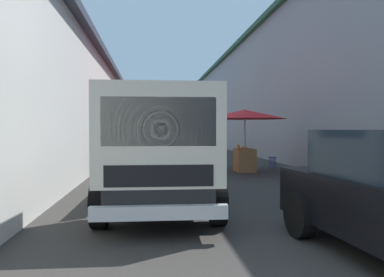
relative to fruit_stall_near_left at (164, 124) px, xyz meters
The scene contains 12 objects.
ground 3.41m from the fruit_stall_near_left, 28.18° to the right, with size 90.00×90.00×0.00m, color #33302D.
building_left_whitewash 7.61m from the fruit_stall_near_left, 49.92° to the left, with size 49.80×7.50×4.48m.
building_right_concrete 10.08m from the fruit_stall_near_left, 60.48° to the right, with size 49.80×7.50×6.97m.
fruit_stall_near_left is the anchor object (origin of this frame).
fruit_stall_mid_lane 2.75m from the fruit_stall_near_left, 92.61° to the right, with size 2.80×2.80×2.20m.
fruit_stall_far_right 3.99m from the fruit_stall_near_left, ahead, with size 2.44×2.44×2.24m.
fruit_stall_far_left 8.32m from the fruit_stall_near_left, ahead, with size 2.50×2.50×2.11m.
delivery_truck 6.18m from the fruit_stall_near_left, behind, with size 4.97×2.07×2.08m.
vendor_by_crates 2.51m from the fruit_stall_near_left, 53.36° to the right, with size 0.46×0.53×1.66m.
vendor_in_shade 7.64m from the fruit_stall_near_left, 23.20° to the right, with size 0.39×0.57×1.59m.
parked_scooter 2.04m from the fruit_stall_near_left, 126.69° to the left, with size 1.69×0.40×1.14m.
plastic_stool 4.39m from the fruit_stall_near_left, 77.37° to the right, with size 0.30×0.30×0.43m.
Camera 1 is at (-1.39, 1.85, 1.45)m, focal length 34.15 mm.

